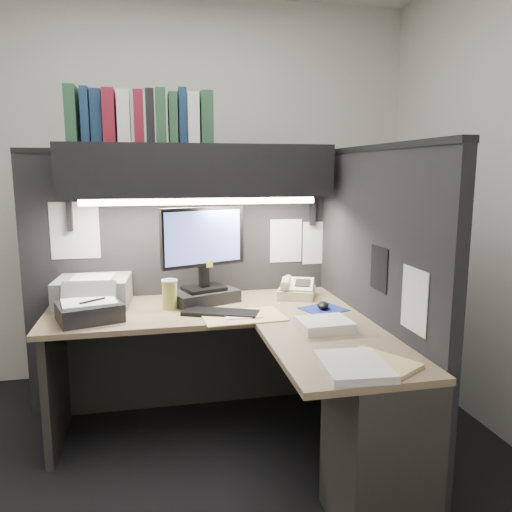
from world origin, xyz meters
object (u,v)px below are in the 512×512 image
coffee_cup (170,295)px  printer (93,291)px  keyboard (221,313)px  notebook_stack (90,312)px  monitor (204,265)px  telephone (297,290)px  desk (279,391)px  overhead_shelf (198,171)px

coffee_cup → printer: bearing=158.4°
keyboard → notebook_stack: (-0.68, 0.04, 0.04)m
monitor → coffee_cup: monitor is taller
monitor → keyboard: size_ratio=1.37×
monitor → printer: size_ratio=1.39×
printer → notebook_stack: bearing=-84.0°
coffee_cup → keyboard: bearing=-33.6°
telephone → coffee_cup: size_ratio=1.44×
desk → keyboard: (-0.23, 0.39, 0.30)m
monitor → notebook_stack: bearing=179.6°
coffee_cup → printer: 0.46m
printer → telephone: bearing=1.0°
coffee_cup → desk: bearing=-49.2°
keyboard → printer: size_ratio=1.01×
overhead_shelf → monitor: bearing=-81.5°
notebook_stack → desk: bearing=-25.3°
notebook_stack → keyboard: bearing=-3.0°
overhead_shelf → notebook_stack: 1.00m
monitor → notebook_stack: monitor is taller
overhead_shelf → keyboard: overhead_shelf is taller
keyboard → notebook_stack: size_ratio=1.33×
keyboard → overhead_shelf: bearing=123.8°
monitor → coffee_cup: size_ratio=3.58×
overhead_shelf → notebook_stack: size_ratio=5.02×
desk → telephone: bearing=67.2°
printer → notebook_stack: (0.01, -0.31, -0.03)m
notebook_stack → coffee_cup: bearing=18.4°
desk → overhead_shelf: bearing=111.8°
printer → desk: bearing=-34.7°
overhead_shelf → printer: 0.93m
overhead_shelf → notebook_stack: overhead_shelf is taller
overhead_shelf → coffee_cup: size_ratio=9.81×
telephone → notebook_stack: bearing=-145.8°
desk → notebook_stack: bearing=154.7°
keyboard → desk: bearing=-37.5°
monitor → notebook_stack: (-0.62, -0.23, -0.18)m
desk → keyboard: size_ratio=4.13×
desk → overhead_shelf: size_ratio=1.10×
monitor → telephone: (0.57, 0.01, -0.18)m
desk → coffee_cup: bearing=130.8°
desk → coffee_cup: coffee_cup is taller
desk → printer: (-0.92, 0.74, 0.37)m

